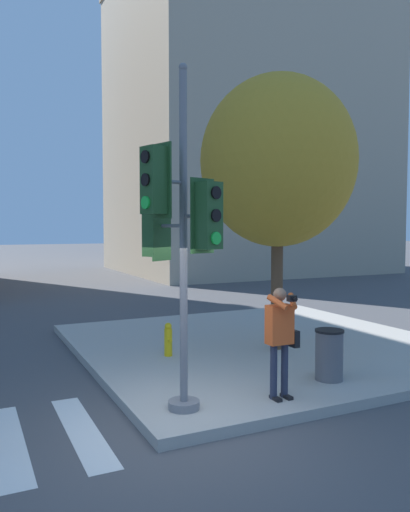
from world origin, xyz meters
TOP-DOWN VIEW (x-y plane):
  - ground_plane at (0.00, 0.00)m, footprint 160.00×160.00m
  - sidewalk_corner at (3.50, 3.50)m, footprint 8.00×8.00m
  - traffic_signal_pole at (0.06, 0.29)m, footprint 1.01×1.29m
  - person_photographer at (1.72, 0.11)m, footprint 0.58×0.54m
  - street_tree at (3.44, 2.77)m, footprint 3.30×3.30m
  - fire_hydrant at (1.10, 3.21)m, footprint 0.16×0.22m
  - trash_bin at (3.00, 0.52)m, footprint 0.50×0.50m
  - building_right at (13.88, 22.12)m, footprint 15.65×12.72m

SIDE VIEW (x-z plane):
  - ground_plane at x=0.00m, z-range 0.00..0.00m
  - sidewalk_corner at x=3.50m, z-range 0.00..0.17m
  - fire_hydrant at x=1.10m, z-range 0.16..0.85m
  - trash_bin at x=3.00m, z-range 0.17..1.04m
  - person_photographer at x=1.72m, z-range 0.33..2.04m
  - traffic_signal_pole at x=0.06m, z-range 0.32..5.22m
  - street_tree at x=3.44m, z-range 1.26..7.10m
  - building_right at x=13.88m, z-range 0.01..18.89m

